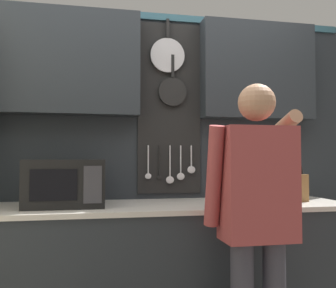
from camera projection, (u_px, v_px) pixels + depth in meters
base_cabinet_counter at (173, 277)px, 2.41m from camera, size 2.32×0.67×0.94m
back_wall_unit at (164, 123)px, 2.74m from camera, size 2.89×0.20×2.31m
microwave at (65, 183)px, 2.29m from camera, size 0.47×0.35×0.29m
knife_block at (295, 187)px, 2.58m from camera, size 0.13×0.16×0.25m
utensil_crock at (240, 188)px, 2.51m from camera, size 0.11×0.11×0.32m
person at (257, 208)px, 1.98m from camera, size 0.54×0.63×1.63m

